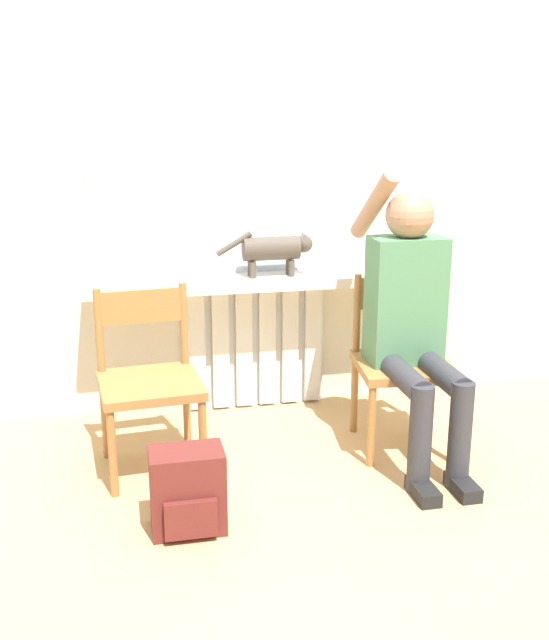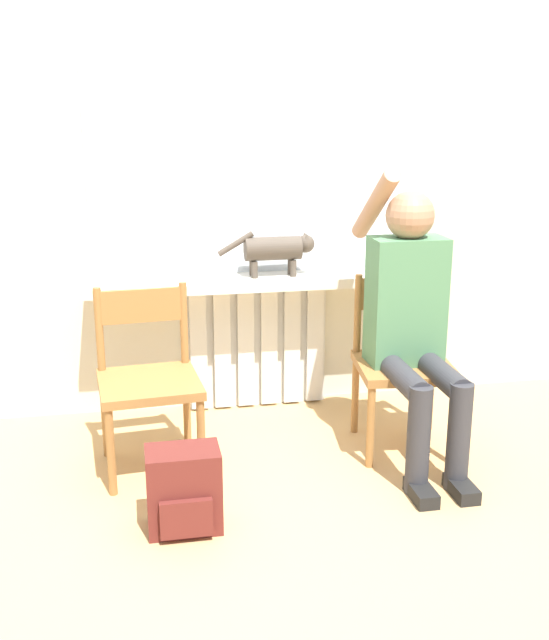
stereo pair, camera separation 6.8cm
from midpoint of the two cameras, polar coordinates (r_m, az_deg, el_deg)
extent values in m
plane|color=tan|center=(3.16, 2.88, -14.22)|extent=(12.00, 12.00, 0.00)
cube|color=beige|center=(3.94, -1.17, 12.51)|extent=(7.00, 0.06, 2.70)
cube|color=silver|center=(4.07, -0.94, -1.83)|extent=(0.76, 0.05, 0.69)
cube|color=silver|center=(3.98, -5.32, -2.28)|extent=(0.09, 0.03, 0.66)
cube|color=silver|center=(4.00, -3.51, -2.17)|extent=(0.09, 0.03, 0.66)
cube|color=silver|center=(4.01, -1.72, -2.07)|extent=(0.09, 0.03, 0.66)
cube|color=silver|center=(4.04, 0.06, -1.97)|extent=(0.09, 0.03, 0.66)
cube|color=silver|center=(4.06, 1.82, -1.86)|extent=(0.09, 0.03, 0.66)
cube|color=silver|center=(4.09, 3.55, -1.76)|extent=(0.09, 0.03, 0.66)
cube|color=silver|center=(3.87, -0.70, 2.94)|extent=(1.76, 0.28, 0.05)
cube|color=white|center=(3.91, -1.09, 13.33)|extent=(1.69, 0.01, 1.34)
cube|color=#9E6B38|center=(3.35, -8.95, -4.85)|extent=(0.47, 0.47, 0.04)
cylinder|color=#9E6B38|center=(3.24, -11.77, -9.85)|extent=(0.04, 0.04, 0.39)
cylinder|color=#9E6B38|center=(3.28, -5.00, -9.22)|extent=(0.04, 0.04, 0.39)
cylinder|color=#9E6B38|center=(3.59, -12.25, -7.24)|extent=(0.04, 0.04, 0.39)
cylinder|color=#9E6B38|center=(3.63, -6.16, -6.72)|extent=(0.04, 0.04, 0.39)
cylinder|color=#9E6B38|center=(3.45, -12.66, -0.69)|extent=(0.04, 0.04, 0.39)
cylinder|color=#9E6B38|center=(3.49, -6.37, -0.22)|extent=(0.04, 0.04, 0.39)
cube|color=#9E6B38|center=(3.44, -9.57, 1.09)|extent=(0.39, 0.06, 0.15)
cube|color=#9E6B38|center=(3.58, 10.39, -3.55)|extent=(0.48, 0.48, 0.04)
cylinder|color=#9E6B38|center=(3.44, 7.89, -8.10)|extent=(0.04, 0.04, 0.39)
cylinder|color=#9E6B38|center=(3.54, 14.03, -7.74)|extent=(0.04, 0.04, 0.39)
cylinder|color=#9E6B38|center=(3.78, 6.68, -5.75)|extent=(0.04, 0.04, 0.39)
cylinder|color=#9E6B38|center=(3.87, 12.28, -5.50)|extent=(0.04, 0.04, 0.39)
cylinder|color=#9E6B38|center=(3.65, 6.90, 0.50)|extent=(0.04, 0.04, 0.39)
cylinder|color=#9E6B38|center=(3.74, 12.66, 0.61)|extent=(0.04, 0.04, 0.39)
cube|color=#9E6B38|center=(3.67, 9.89, 2.01)|extent=(0.39, 0.07, 0.15)
cylinder|color=#333338|center=(3.35, 10.24, -4.22)|extent=(0.11, 0.46, 0.11)
cylinder|color=#333338|center=(3.42, 13.07, -3.98)|extent=(0.11, 0.46, 0.11)
cylinder|color=#333338|center=(3.23, 11.51, -8.99)|extent=(0.10, 0.10, 0.48)
cylinder|color=#333338|center=(3.30, 14.44, -8.64)|extent=(0.10, 0.10, 0.48)
cube|color=black|center=(3.28, 11.70, -12.76)|extent=(0.09, 0.20, 0.06)
cube|color=black|center=(3.35, 14.62, -12.33)|extent=(0.09, 0.20, 0.06)
cube|color=#4C7F56|center=(3.50, 10.52, 1.43)|extent=(0.34, 0.20, 0.59)
sphere|color=#A87A5B|center=(3.43, 10.86, 7.82)|extent=(0.22, 0.22, 0.22)
cylinder|color=#A87A5B|center=(3.51, 8.23, 8.70)|extent=(0.08, 0.50, 0.38)
cylinder|color=#4C7F56|center=(3.53, 13.04, 0.91)|extent=(0.08, 0.08, 0.47)
cylinder|color=#4C4238|center=(3.86, 0.38, 5.47)|extent=(0.29, 0.12, 0.12)
sphere|color=#4C4238|center=(3.89, 2.89, 5.82)|extent=(0.09, 0.09, 0.09)
cone|color=#4C4238|center=(3.86, 2.98, 6.37)|extent=(0.03, 0.03, 0.03)
cone|color=#4C4238|center=(3.91, 2.82, 6.48)|extent=(0.03, 0.03, 0.03)
cylinder|color=#4C4238|center=(3.87, 1.94, 3.95)|extent=(0.03, 0.03, 0.08)
cylinder|color=#4C4238|center=(3.93, 1.75, 4.13)|extent=(0.03, 0.03, 0.08)
cylinder|color=#4C4238|center=(3.83, -1.02, 3.83)|extent=(0.03, 0.03, 0.08)
cylinder|color=#4C4238|center=(3.89, -1.18, 4.01)|extent=(0.03, 0.03, 0.08)
cylinder|color=#4C4238|center=(3.82, -2.48, 5.81)|extent=(0.19, 0.03, 0.13)
cube|color=maroon|center=(2.97, -6.27, -12.69)|extent=(0.28, 0.18, 0.33)
cube|color=maroon|center=(2.91, -6.04, -14.83)|extent=(0.20, 0.03, 0.15)
camera|label=1|loc=(0.03, -89.44, 0.16)|focal=42.00mm
camera|label=2|loc=(0.03, 90.56, -0.16)|focal=42.00mm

